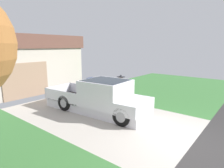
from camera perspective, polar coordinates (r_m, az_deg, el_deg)
pickup_truck at (r=9.37m, az=-2.81°, el=-4.29°), size 2.33×5.66×1.67m
person_with_hat at (r=10.46m, az=2.65°, el=-1.11°), size 0.46×0.46×1.73m
handbag at (r=10.48m, az=3.70°, el=-6.06°), size 0.38×0.18×0.44m
house_with_garage at (r=15.93m, az=-27.76°, el=5.62°), size 8.77×6.03×4.01m
wheeled_trash_bin at (r=13.70m, az=-5.74°, el=-0.12°), size 0.60×0.72×1.01m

